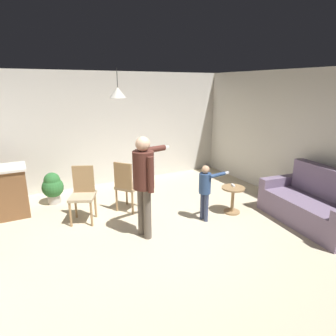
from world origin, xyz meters
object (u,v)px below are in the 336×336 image
person_adult (144,176)px  dining_chair_near_wall (127,184)px  person_child (205,187)px  couch_floral (313,206)px  spare_remote_on_table (233,185)px  dining_chair_by_counter (83,192)px  potted_plant_corner (53,187)px  side_table_by_couch (233,197)px

person_adult → dining_chair_near_wall: size_ratio=1.65×
person_child → couch_floral: bearing=51.3°
person_adult → spare_remote_on_table: bearing=81.8°
dining_chair_by_counter → potted_plant_corner: dining_chair_by_counter is taller
spare_remote_on_table → dining_chair_near_wall: bearing=151.3°
person_adult → spare_remote_on_table: person_adult is taller
dining_chair_by_counter → spare_remote_on_table: 2.80m
dining_chair_by_counter → dining_chair_near_wall: size_ratio=1.00×
couch_floral → person_child: bearing=65.7°
dining_chair_by_counter → potted_plant_corner: bearing=-45.0°
dining_chair_near_wall → potted_plant_corner: dining_chair_near_wall is taller
dining_chair_near_wall → dining_chair_by_counter: bearing=-126.1°
person_adult → person_child: (1.18, 0.02, -0.38)m
side_table_by_couch → dining_chair_near_wall: bearing=149.7°
potted_plant_corner → spare_remote_on_table: 3.66m
person_adult → potted_plant_corner: person_adult is taller
dining_chair_near_wall → side_table_by_couch: bearing=21.9°
dining_chair_near_wall → spare_remote_on_table: dining_chair_near_wall is taller
side_table_by_couch → dining_chair_near_wall: 2.05m
side_table_by_couch → person_child: 0.73m
dining_chair_near_wall → person_child: bearing=8.8°
side_table_by_couch → potted_plant_corner: size_ratio=0.78×
couch_floral → dining_chair_near_wall: same height
side_table_by_couch → person_child: (-0.65, -0.01, 0.32)m
couch_floral → potted_plant_corner: couch_floral is taller
person_child → spare_remote_on_table: 0.70m
person_child → potted_plant_corner: size_ratio=1.56×
person_adult → person_child: 1.24m
dining_chair_by_counter → spare_remote_on_table: size_ratio=7.69×
dining_chair_near_wall → spare_remote_on_table: size_ratio=7.69×
potted_plant_corner → couch_floral: bearing=-37.9°
person_child → dining_chair_by_counter: size_ratio=1.04×
dining_chair_near_wall → spare_remote_on_table: (1.79, -0.98, -0.01)m
side_table_by_couch → dining_chair_by_counter: bearing=158.8°
person_adult → spare_remote_on_table: (1.87, 0.09, -0.48)m
couch_floral → person_adult: 3.05m
person_child → dining_chair_by_counter: (-1.94, 1.02, -0.10)m
person_child → dining_chair_near_wall: bearing=-141.0°
person_adult → dining_chair_by_counter: 1.38m
potted_plant_corner → dining_chair_near_wall: bearing=-40.7°
side_table_by_couch → couch_floral: bearing=-45.7°
potted_plant_corner → spare_remote_on_table: potted_plant_corner is taller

